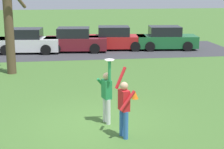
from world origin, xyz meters
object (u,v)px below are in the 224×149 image
at_px(bare_tree_tall, 8,6).
at_px(parked_car_maroon, 75,41).
at_px(person_defender, 124,105).
at_px(field_cone_orange, 135,95).
at_px(parked_car_white, 28,42).
at_px(person_catcher, 107,93).
at_px(parked_car_green, 166,39).
at_px(parked_car_red, 115,39).
at_px(frisbee_disc, 109,60).

bearing_deg(bare_tree_tall, parked_car_maroon, 60.17).
xyz_separation_m(person_defender, field_cone_orange, (1.07, 3.55, -0.82)).
bearing_deg(person_defender, field_cone_orange, -32.86).
height_order(parked_car_white, field_cone_orange, parked_car_white).
relative_size(person_catcher, parked_car_green, 0.49).
relative_size(parked_car_red, parked_car_green, 1.00).
bearing_deg(parked_car_green, parked_car_maroon, -173.96).
relative_size(frisbee_disc, parked_car_maroon, 0.07).
xyz_separation_m(parked_car_white, bare_tree_tall, (-0.28, -5.93, 2.60)).
relative_size(parked_car_white, field_cone_orange, 13.34).
height_order(frisbee_disc, parked_car_green, frisbee_disc).
distance_m(frisbee_disc, bare_tree_tall, 8.58).
bearing_deg(parked_car_red, parked_car_white, -169.75).
bearing_deg(person_catcher, field_cone_orange, 133.09).
distance_m(parked_car_maroon, parked_car_green, 6.27).
bearing_deg(parked_car_white, frisbee_disc, -68.87).
bearing_deg(parked_car_maroon, parked_car_green, 6.04).
distance_m(parked_car_red, field_cone_orange, 11.37).
xyz_separation_m(person_catcher, parked_car_red, (2.36, 13.69, -0.25)).
xyz_separation_m(parked_car_red, bare_tree_tall, (-6.19, -6.36, 2.60)).
bearing_deg(parked_car_green, parked_car_white, -173.76).
distance_m(parked_car_white, field_cone_orange, 11.99).
relative_size(person_catcher, parked_car_white, 0.49).
distance_m(person_catcher, parked_car_white, 13.73).
height_order(frisbee_disc, parked_car_red, frisbee_disc).
xyz_separation_m(parked_car_green, field_cone_orange, (-4.45, -10.91, -0.57)).
height_order(person_defender, parked_car_green, person_defender).
distance_m(parked_car_green, bare_tree_tall, 11.67).
bearing_deg(field_cone_orange, frisbee_disc, -117.56).
bearing_deg(field_cone_orange, parked_car_white, 114.47).
bearing_deg(person_catcher, bare_tree_tall, -168.53).
distance_m(parked_car_green, field_cone_orange, 11.80).
height_order(person_defender, frisbee_disc, frisbee_disc).
bearing_deg(bare_tree_tall, person_catcher, -62.41).
relative_size(frisbee_disc, bare_tree_tall, 0.04).
relative_size(parked_car_green, field_cone_orange, 13.34).
xyz_separation_m(frisbee_disc, bare_tree_tall, (-3.89, 7.55, 1.23)).
distance_m(person_defender, parked_car_maroon, 14.50).
distance_m(parked_car_white, parked_car_maroon, 3.13).
bearing_deg(parked_car_white, parked_car_maroon, 6.63).
bearing_deg(parked_car_white, field_cone_orange, -59.39).
bearing_deg(frisbee_disc, field_cone_orange, 62.44).
bearing_deg(parked_car_red, person_catcher, -93.64).
height_order(person_catcher, frisbee_disc, frisbee_disc).
xyz_separation_m(person_catcher, bare_tree_tall, (-3.83, 7.33, 2.34)).
relative_size(person_defender, parked_car_green, 0.48).
distance_m(parked_car_white, parked_car_green, 9.41).
distance_m(parked_car_maroon, parked_car_red, 2.80).
distance_m(parked_car_maroon, field_cone_orange, 11.09).
bearing_deg(person_defender, parked_car_red, -23.84).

